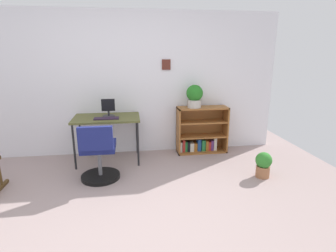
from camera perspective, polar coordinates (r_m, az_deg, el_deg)
ground_plane at (r=2.86m, az=-9.68°, el=-20.25°), size 6.24×6.24×0.00m
wall_back at (r=4.51m, az=-9.78°, el=8.70°), size 5.20×0.12×2.31m
desk at (r=4.21m, az=-12.88°, el=1.13°), size 1.00×0.63×0.71m
monitor at (r=4.21m, az=-12.55°, el=3.59°), size 0.20×0.19×0.27m
keyboard at (r=4.08m, az=-12.93°, el=1.61°), size 0.36×0.14×0.02m
office_chair at (r=3.66m, az=-14.48°, el=-6.17°), size 0.52×0.55×0.79m
bookshelf_low at (r=4.63m, az=6.94°, el=-1.25°), size 0.84×0.30×0.78m
potted_plant_on_shelf at (r=4.41m, az=5.66°, el=6.42°), size 0.27×0.27×0.37m
potted_plant_floor at (r=3.91m, az=19.59°, el=-7.60°), size 0.22×0.22×0.36m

